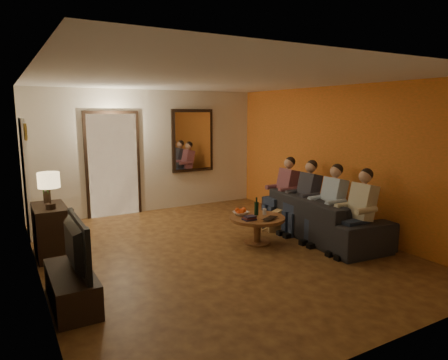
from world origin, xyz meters
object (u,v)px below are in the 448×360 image
tv_stand (72,288)px  tv (69,245)px  dresser (51,231)px  coffee_table (257,230)px  person_b (330,207)px  sofa (321,216)px  person_a (359,215)px  laptop (273,219)px  table_lamp (49,190)px  person_d (284,194)px  dog (280,216)px  wine_bottle (256,206)px  bowl (241,213)px  person_c (306,200)px

tv_stand → tv: bearing=0.0°
dresser → coffee_table: 3.19m
person_b → sofa: bearing=71.6°
person_a → laptop: (-0.98, 0.86, -0.14)m
table_lamp → person_b: (4.07, -1.39, -0.43)m
person_a → person_d: same height
table_lamp → person_d: bearing=-2.6°
laptop → tv_stand: bearing=160.3°
dog → coffee_table: (-0.77, -0.38, -0.06)m
table_lamp → laptop: size_ratio=1.64×
tv_stand → dog: (3.77, 1.09, 0.09)m
dresser → dog: 3.83m
person_b → wine_bottle: person_b is taller
dresser → wine_bottle: size_ratio=2.78×
bowl → dresser: bearing=163.2°
coffee_table → person_c: bearing=3.4°
tv_stand → wine_bottle: (3.05, 0.81, 0.41)m
person_c → bowl: person_c is taller
person_a → person_c: bearing=90.0°
person_a → person_b: (0.00, 0.60, 0.00)m
person_c → dog: bearing=134.5°
table_lamp → sofa: size_ratio=0.22×
person_b → dresser: bearing=158.5°
table_lamp → wine_bottle: 3.17m
person_c → sofa: bearing=-71.6°
table_lamp → coffee_table: 3.22m
person_b → wine_bottle: 1.21m
dog → person_b: bearing=-55.8°
dresser → sofa: size_ratio=0.35×
dresser → wine_bottle: dresser is taller
dresser → laptop: bearing=-23.5°
tv → wine_bottle: tv is taller
person_a → bowl: 1.85m
table_lamp → coffee_table: table_lamp is taller
person_b → person_d: bearing=90.0°
tv → person_b: person_b is taller
person_b → bowl: size_ratio=4.63×
sofa → person_a: bearing=179.5°
table_lamp → laptop: table_lamp is taller
tv_stand → wine_bottle: size_ratio=3.70×
person_d → laptop: person_d is taller
tv_stand → person_a: (4.07, -0.42, 0.41)m
sofa → dog: (-0.41, 0.61, -0.08)m
tv_stand → tv: size_ratio=1.09×
tv_stand → person_b: person_b is taller
coffee_table → laptop: (0.10, -0.28, 0.24)m
tv_stand → person_d: bearing=18.7°
sofa → dresser: bearing=78.5°
dresser → person_d: size_ratio=0.72×
bowl → coffee_table: bearing=-50.7°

